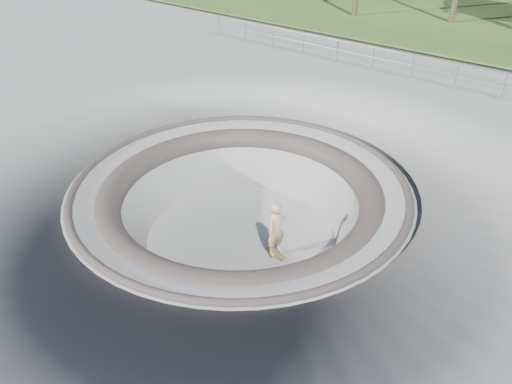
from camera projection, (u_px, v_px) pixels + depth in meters
ground at (240, 185)px, 15.12m from camera, size 180.00×180.00×0.00m
skate_bowl at (241, 233)px, 16.09m from camera, size 14.00×14.00×4.10m
safety_railing at (413, 66)px, 22.63m from camera, size 25.00×0.06×1.03m
skateboard at (276, 253)px, 15.24m from camera, size 0.81×0.36×0.08m
skater at (277, 230)px, 14.76m from camera, size 0.53×0.71×1.77m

